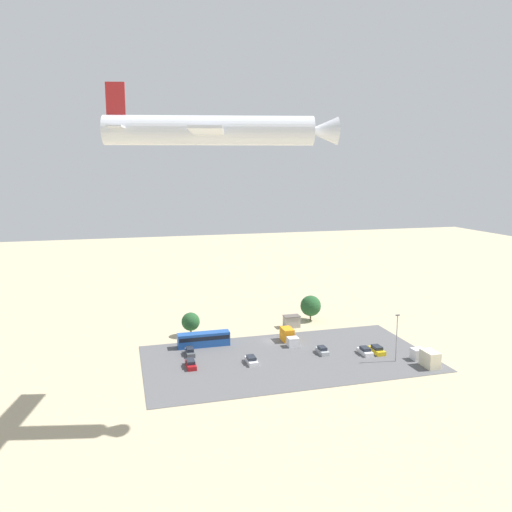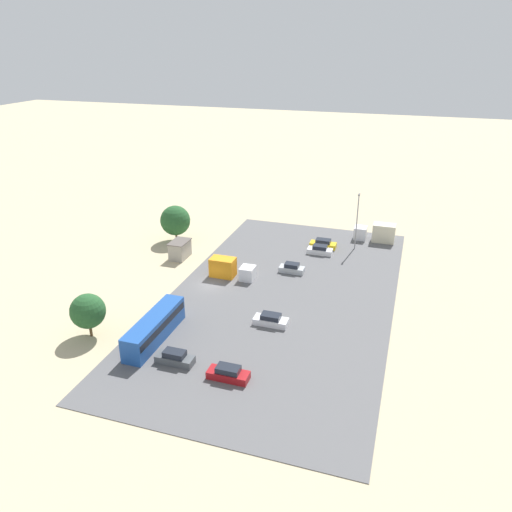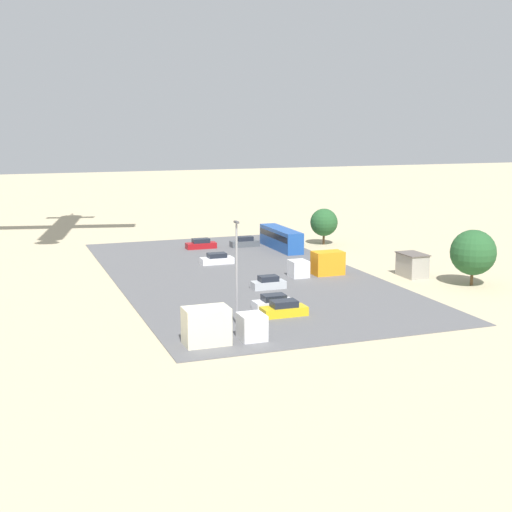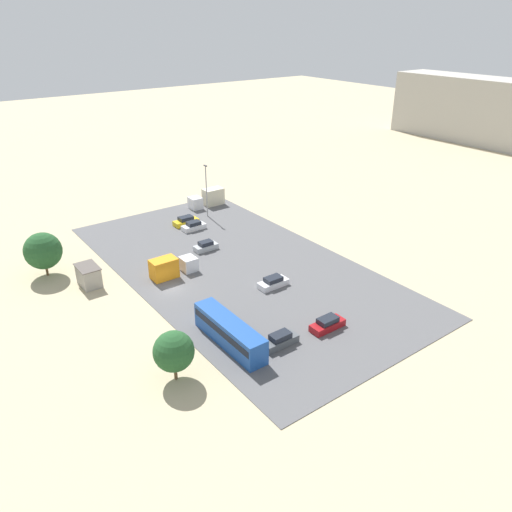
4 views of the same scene
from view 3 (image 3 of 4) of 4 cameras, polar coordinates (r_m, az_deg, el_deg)
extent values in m
plane|color=tan|center=(96.19, 5.20, -1.07)|extent=(400.00, 400.00, 0.00)
cube|color=#565659|center=(91.95, -1.26, -1.55)|extent=(60.80, 31.87, 0.08)
cube|color=#9E998E|center=(93.24, 12.39, -0.74)|extent=(3.96, 2.56, 2.91)
cube|color=#59514C|center=(92.96, 12.43, 0.17)|extent=(4.20, 2.80, 0.12)
cube|color=#1E4C9E|center=(110.62, 2.01, 1.40)|extent=(11.86, 2.58, 3.21)
cube|color=black|center=(110.53, 2.01, 1.69)|extent=(11.39, 2.62, 0.90)
cube|color=silver|center=(99.30, -3.15, -0.37)|extent=(1.92, 4.55, 0.87)
cube|color=#1E232D|center=(99.16, -3.15, 0.06)|extent=(1.61, 2.55, 0.64)
cube|color=maroon|center=(111.42, -4.42, 0.84)|extent=(1.84, 4.69, 0.90)
cube|color=#1E232D|center=(111.29, -4.43, 1.24)|extent=(1.55, 2.63, 0.66)
cube|color=#4C5156|center=(112.73, -0.91, 0.99)|extent=(1.73, 4.54, 0.94)
cube|color=#1E232D|center=(112.59, -0.92, 1.40)|extent=(1.45, 2.54, 0.69)
cube|color=silver|center=(75.45, 1.43, -3.91)|extent=(1.94, 4.34, 0.89)
cube|color=#1E232D|center=(75.26, 1.43, -3.34)|extent=(1.63, 2.43, 0.65)
cube|color=#ADB2B7|center=(84.48, 0.99, -2.32)|extent=(1.77, 4.01, 0.89)
cube|color=#1E232D|center=(84.31, 0.99, -1.80)|extent=(1.49, 2.25, 0.65)
cube|color=gold|center=(72.85, 2.25, -4.43)|extent=(1.97, 4.69, 0.92)
cube|color=#1E232D|center=(72.65, 2.26, -3.83)|extent=(1.66, 2.63, 0.68)
cube|color=silver|center=(90.83, 3.41, -1.01)|extent=(2.44, 2.19, 2.12)
cube|color=orange|center=(92.44, 5.77, -0.56)|extent=(2.44, 3.89, 3.03)
cube|color=silver|center=(64.88, -0.34, -5.68)|extent=(2.53, 2.27, 2.36)
cube|color=beige|center=(63.47, -4.00, -5.60)|extent=(2.53, 4.03, 3.37)
cylinder|color=brown|center=(115.62, 5.44, 1.41)|extent=(0.36, 0.36, 1.95)
sphere|color=#235128|center=(115.23, 5.46, 2.70)|extent=(4.43, 4.43, 4.43)
cylinder|color=brown|center=(90.18, 16.88, -1.64)|extent=(0.36, 0.36, 2.00)
sphere|color=#235128|center=(89.60, 16.98, 0.28)|extent=(5.51, 5.51, 5.51)
cylinder|color=gray|center=(68.70, -1.56, -1.51)|extent=(0.20, 0.20, 9.89)
cube|color=#4C4C51|center=(67.80, -1.58, 2.73)|extent=(0.90, 0.28, 0.20)
camera|label=1|loc=(137.58, -51.36, 15.18)|focal=35.00mm
camera|label=2|loc=(149.25, -15.81, 16.19)|focal=35.00mm
camera|label=4|loc=(158.56, 5.54, 16.41)|focal=35.00mm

